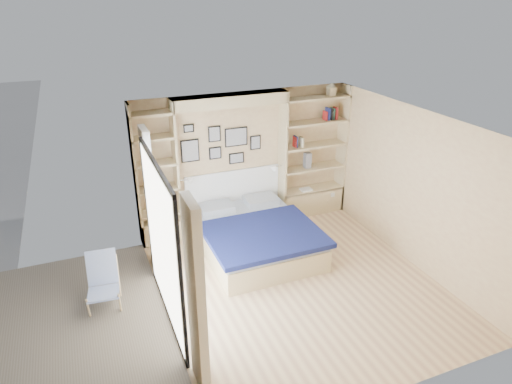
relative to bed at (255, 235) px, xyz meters
name	(u,v)px	position (x,y,z in m)	size (l,w,h in m)	color
ground	(297,283)	(0.23, -1.14, -0.28)	(4.50, 4.50, 0.00)	#DBBA84
room_shell	(238,185)	(-0.15, 0.38, 0.79)	(4.50, 4.50, 4.50)	#DBBF86
bed	(255,235)	(0.00, 0.00, 0.00)	(1.82, 2.23, 1.07)	beige
photo_gallery	(220,144)	(-0.22, 1.09, 1.32)	(1.48, 0.02, 0.82)	black
reading_lamps	(233,174)	(-0.07, 0.86, 0.82)	(1.92, 0.12, 0.15)	silver
shelf_decor	(301,132)	(1.30, 0.93, 1.42)	(3.49, 0.23, 2.03)	#A51E1E
deck	(41,347)	(-3.37, -1.14, -0.28)	(3.20, 4.00, 0.05)	#736555
deck_chair	(103,281)	(-2.52, -0.50, 0.06)	(0.51, 0.77, 0.73)	tan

